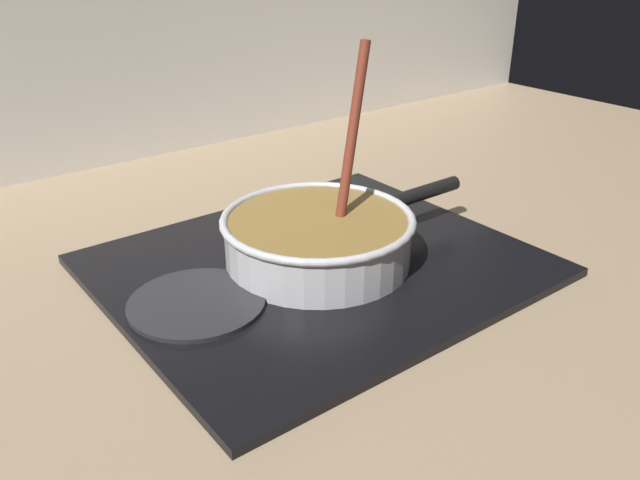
# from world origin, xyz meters

# --- Properties ---
(ground) EXTENTS (2.40, 1.60, 0.04)m
(ground) POSITION_xyz_m (0.00, 0.00, -0.02)
(ground) COLOR #9E8466
(backsplash_wall) EXTENTS (2.40, 0.02, 0.55)m
(backsplash_wall) POSITION_xyz_m (0.00, 0.79, 0.28)
(backsplash_wall) COLOR silver
(backsplash_wall) RESTS_ON ground
(hob_plate) EXTENTS (0.56, 0.48, 0.01)m
(hob_plate) POSITION_xyz_m (0.00, 0.18, 0.01)
(hob_plate) COLOR black
(hob_plate) RESTS_ON ground
(burner_ring) EXTENTS (0.20, 0.20, 0.01)m
(burner_ring) POSITION_xyz_m (0.00, 0.18, 0.02)
(burner_ring) COLOR #592D0C
(burner_ring) RESTS_ON hob_plate
(spare_burner) EXTENTS (0.17, 0.17, 0.01)m
(spare_burner) POSITION_xyz_m (-0.19, 0.18, 0.01)
(spare_burner) COLOR #262628
(spare_burner) RESTS_ON hob_plate
(cooking_pan) EXTENTS (0.40, 0.26, 0.29)m
(cooking_pan) POSITION_xyz_m (0.01, 0.18, 0.05)
(cooking_pan) COLOR silver
(cooking_pan) RESTS_ON hob_plate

